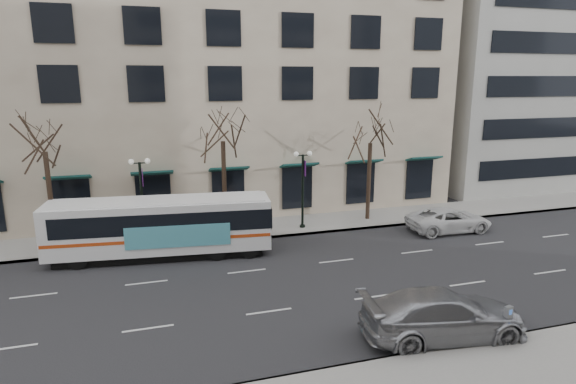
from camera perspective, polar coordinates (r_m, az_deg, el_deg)
name	(u,v)px	position (r m, az deg, el deg)	size (l,w,h in m)	color
ground	(257,289)	(23.28, -3.71, -11.46)	(160.00, 160.00, 0.00)	black
sidewalk_far	(299,225)	(32.62, 1.27, -3.90)	(80.00, 4.00, 0.15)	gray
building_hotel	(172,49)	(41.75, -13.60, 16.11)	(40.00, 20.00, 24.00)	tan
tree_far_left	(43,135)	(30.05, -27.04, 6.07)	(3.60, 3.60, 8.34)	black
tree_far_mid	(222,126)	(29.91, -7.77, 7.78)	(3.60, 3.60, 8.55)	black
tree_far_right	(371,129)	(33.02, 9.79, 7.39)	(3.60, 3.60, 8.06)	black
lamp_post_left	(142,197)	(29.61, -16.92, -0.53)	(1.22, 0.45, 5.21)	black
lamp_post_right	(303,186)	(31.14, 1.77, 0.73)	(1.22, 0.45, 5.21)	black
city_bus	(162,226)	(27.58, -14.70, -3.87)	(12.31, 3.97, 3.28)	white
silver_car	(443,315)	(19.93, 17.91, -13.66)	(2.60, 6.39, 1.86)	#9A9BA1
white_pickup	(449,220)	(33.04, 18.55, -3.14)	(2.53, 5.48, 1.52)	silver
pay_station	(508,316)	(20.25, 24.62, -13.19)	(0.32, 0.24, 1.35)	slate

